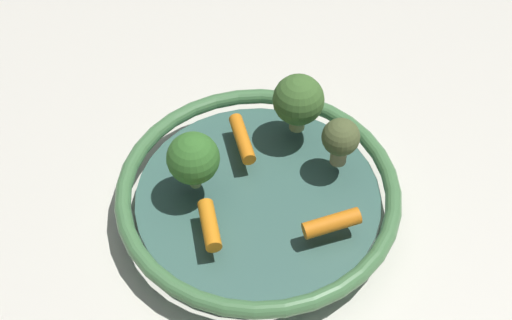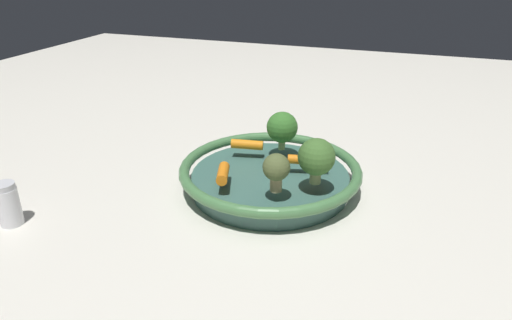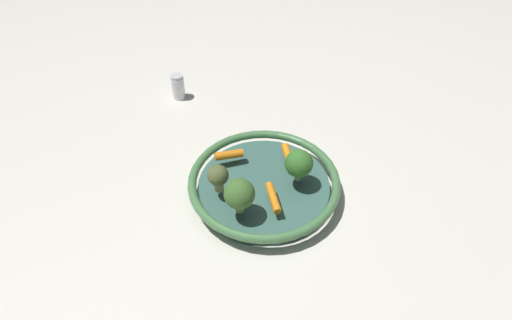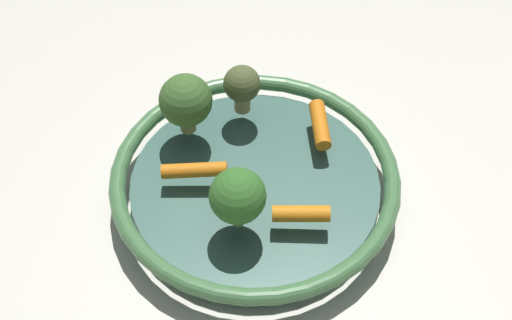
{
  "view_description": "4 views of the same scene",
  "coord_description": "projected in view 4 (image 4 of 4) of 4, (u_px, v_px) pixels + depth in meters",
  "views": [
    {
      "loc": [
        -0.01,
        0.5,
        0.67
      ],
      "look_at": [
        0.0,
        -0.01,
        0.08
      ],
      "focal_mm": 51.95,
      "sensor_mm": 36.0,
      "label": 1
    },
    {
      "loc": [
        -0.68,
        -0.21,
        0.38
      ],
      "look_at": [
        -0.02,
        0.02,
        0.06
      ],
      "focal_mm": 32.56,
      "sensor_mm": 36.0,
      "label": 2
    },
    {
      "loc": [
        0.01,
        -0.62,
        0.68
      ],
      "look_at": [
        -0.02,
        0.02,
        0.07
      ],
      "focal_mm": 30.88,
      "sensor_mm": 36.0,
      "label": 3
    },
    {
      "loc": [
        0.5,
        0.13,
        0.67
      ],
      "look_at": [
        -0.0,
        0.0,
        0.06
      ],
      "focal_mm": 53.62,
      "sensor_mm": 36.0,
      "label": 4
    }
  ],
  "objects": [
    {
      "name": "ground_plane",
      "position": [
        255.0,
        200.0,
        0.84
      ],
      "size": [
        2.51,
        2.51,
        0.0
      ],
      "primitive_type": "plane",
      "color": "silver"
    },
    {
      "name": "serving_bowl",
      "position": [
        255.0,
        185.0,
        0.82
      ],
      "size": [
        0.31,
        0.31,
        0.05
      ],
      "color": "#3D665B",
      "rests_on": "ground_plane"
    },
    {
      "name": "baby_carrot_left",
      "position": [
        194.0,
        170.0,
        0.8
      ],
      "size": [
        0.03,
        0.07,
        0.02
      ],
      "primitive_type": "cylinder",
      "rotation": [
        1.62,
        0.0,
        0.27
      ],
      "color": "orange",
      "rests_on": "serving_bowl"
    },
    {
      "name": "baby_carrot_back",
      "position": [
        301.0,
        214.0,
        0.76
      ],
      "size": [
        0.03,
        0.06,
        0.02
      ],
      "primitive_type": "cylinder",
      "rotation": [
        1.54,
        0.0,
        3.37
      ],
      "color": "orange",
      "rests_on": "serving_bowl"
    },
    {
      "name": "baby_carrot_near_rim",
      "position": [
        320.0,
        125.0,
        0.84
      ],
      "size": [
        0.06,
        0.04,
        0.02
      ],
      "primitive_type": "cylinder",
      "rotation": [
        1.63,
        0.0,
        1.9
      ],
      "color": "orange",
      "rests_on": "serving_bowl"
    },
    {
      "name": "broccoli_floret_edge",
      "position": [
        242.0,
        85.0,
        0.84
      ],
      "size": [
        0.04,
        0.04,
        0.06
      ],
      "color": "tan",
      "rests_on": "serving_bowl"
    },
    {
      "name": "broccoli_floret_small",
      "position": [
        186.0,
        101.0,
        0.82
      ],
      "size": [
        0.06,
        0.06,
        0.07
      ],
      "color": "tan",
      "rests_on": "serving_bowl"
    },
    {
      "name": "broccoli_floret_large",
      "position": [
        240.0,
        197.0,
        0.73
      ],
      "size": [
        0.06,
        0.06,
        0.07
      ],
      "color": "#9AA666",
      "rests_on": "serving_bowl"
    }
  ]
}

